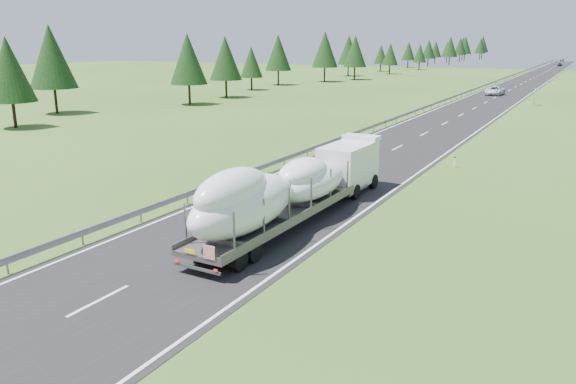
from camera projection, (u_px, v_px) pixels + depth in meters
The scene contains 10 objects.
ground at pixel (99, 301), 21.21m from camera, with size 400.00×400.00×0.00m, color #33541C.
road_surface at pixel (504, 93), 105.93m from camera, with size 10.00×400.00×0.02m, color black.
guardrail at pixel (475, 89), 108.18m from camera, with size 0.10×400.00×0.76m.
marker_posts at pixel (561, 76), 149.38m from camera, with size 0.13×350.08×1.00m.
highway_sign at pixel (535, 94), 85.18m from camera, with size 0.08×0.90×2.60m.
tree_line_left at pixel (378, 50), 168.56m from camera, with size 15.48×354.45×12.49m.
boat_truck at pixel (291, 186), 29.43m from camera, with size 2.92×18.75×4.12m.
distant_van at pixel (495, 91), 101.88m from camera, with size 2.61×5.66×1.57m, color silver.
distant_car_dark at pixel (560, 65), 219.47m from camera, with size 1.54×3.83×1.31m, color black.
distant_car_blue at pixel (562, 60), 274.97m from camera, with size 1.55×4.43×1.46m, color #1C234F.
Camera 1 is at (15.59, -13.59, 9.50)m, focal length 35.00 mm.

